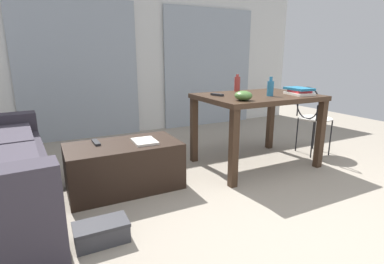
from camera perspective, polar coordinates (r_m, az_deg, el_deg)
The scene contains 15 objects.
ground_plane at distance 3.23m, azimuth 4.75°, elevation -7.49°, with size 8.26×8.26×0.00m, color gray.
wall_back at distance 4.92m, azimuth -8.38°, elevation 14.37°, with size 5.62×0.10×2.42m, color silver.
curtains at distance 4.85m, azimuth -7.96°, elevation 11.86°, with size 3.84×0.03×1.99m.
coffee_table at distance 2.81m, azimuth -12.93°, elevation -6.44°, with size 1.01×0.55×0.43m.
craft_table at distance 3.32m, azimuth 12.42°, elevation 5.21°, with size 1.24×0.90×0.80m.
wire_chair at distance 3.92m, azimuth 22.08°, elevation 3.46°, with size 0.40×0.41×0.85m.
bottle_near at distance 3.22m, azimuth 14.90°, elevation 8.23°, with size 0.07×0.07×0.20m.
bottle_far at distance 3.58m, azimuth 8.73°, elevation 9.20°, with size 0.07×0.07×0.20m.
bowl at distance 2.84m, azimuth 9.90°, elevation 6.94°, with size 0.17×0.17×0.09m, color #477033.
book_stack at distance 3.43m, azimuth 19.99°, elevation 7.42°, with size 0.25×0.32×0.08m.
tv_remote_on_table at distance 3.15m, azimuth 4.88°, elevation 7.20°, with size 0.05×0.15×0.02m, color #232326.
scissors at distance 3.09m, azimuth 9.47°, elevation 6.75°, with size 0.10×0.06×0.00m.
tv_remote_primary at distance 2.81m, azimuth -18.05°, elevation -1.92°, with size 0.05×0.19×0.02m, color #232326.
magazine at distance 2.74m, azimuth -9.15°, elevation -1.78°, with size 0.20×0.25×0.02m, color silver.
shoebox at distance 2.15m, azimuth -17.06°, elevation -18.01°, with size 0.35×0.20×0.14m.
Camera 1 is at (-1.59, -1.22, 1.20)m, focal length 27.61 mm.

